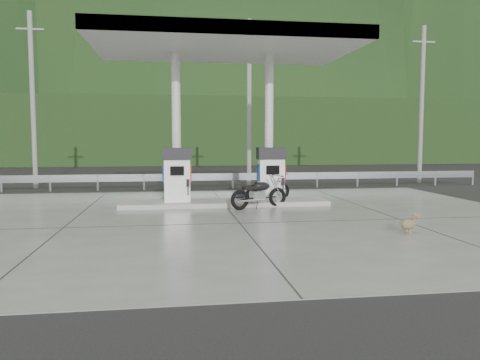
{
  "coord_description": "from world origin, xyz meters",
  "views": [
    {
      "loc": [
        -1.78,
        -13.15,
        2.23
      ],
      "look_at": [
        0.3,
        1.0,
        1.0
      ],
      "focal_mm": 35.0,
      "sensor_mm": 36.0,
      "label": 1
    }
  ],
  "objects": [
    {
      "name": "forested_hills",
      "position": [
        0.0,
        60.0,
        0.0
      ],
      "size": [
        100.0,
        40.0,
        140.0
      ],
      "primitive_type": null,
      "color": "black",
      "rests_on": "ground"
    },
    {
      "name": "utility_pole_a",
      "position": [
        -8.0,
        9.5,
        4.0
      ],
      "size": [
        0.22,
        0.22,
        8.0
      ],
      "primitive_type": "cylinder",
      "color": "gray",
      "rests_on": "ground"
    },
    {
      "name": "gas_pump_left",
      "position": [
        -1.6,
        2.5,
        1.07
      ],
      "size": [
        0.95,
        0.55,
        1.8
      ],
      "primitive_type": null,
      "color": "white",
      "rests_on": "pump_island"
    },
    {
      "name": "motorcycle_right",
      "position": [
        1.01,
        1.62,
        0.48
      ],
      "size": [
        2.03,
        1.26,
        0.92
      ],
      "primitive_type": null,
      "rotation": [
        0.0,
        0.0,
        0.36
      ],
      "color": "black",
      "rests_on": "forecourt_apron"
    },
    {
      "name": "canopy_roof",
      "position": [
        0.0,
        2.5,
        5.37
      ],
      "size": [
        8.5,
        5.0,
        0.4
      ],
      "primitive_type": "cube",
      "color": "silver",
      "rests_on": "canopy_column_left"
    },
    {
      "name": "motorcycle_left",
      "position": [
        1.72,
        3.55,
        0.45
      ],
      "size": [
        1.87,
        1.23,
        0.85
      ],
      "primitive_type": null,
      "rotation": [
        0.0,
        0.0,
        0.41
      ],
      "color": "black",
      "rests_on": "forecourt_apron"
    },
    {
      "name": "canopy_column_right",
      "position": [
        1.6,
        2.9,
        2.67
      ],
      "size": [
        0.3,
        0.3,
        5.0
      ],
      "primitive_type": "cylinder",
      "color": "silver",
      "rests_on": "pump_island"
    },
    {
      "name": "road",
      "position": [
        0.0,
        11.5,
        0.0
      ],
      "size": [
        60.0,
        7.0,
        0.01
      ],
      "primitive_type": "cube",
      "color": "black",
      "rests_on": "ground"
    },
    {
      "name": "utility_pole_b",
      "position": [
        2.0,
        9.5,
        4.0
      ],
      "size": [
        0.22,
        0.22,
        8.0
      ],
      "primitive_type": "cylinder",
      "color": "gray",
      "rests_on": "ground"
    },
    {
      "name": "gas_pump_right",
      "position": [
        1.6,
        2.5,
        1.07
      ],
      "size": [
        0.95,
        0.55,
        1.8
      ],
      "primitive_type": null,
      "color": "white",
      "rests_on": "pump_island"
    },
    {
      "name": "canopy_column_left",
      "position": [
        -1.6,
        2.9,
        2.67
      ],
      "size": [
        0.3,
        0.3,
        5.0
      ],
      "primitive_type": "cylinder",
      "color": "silver",
      "rests_on": "pump_island"
    },
    {
      "name": "duck",
      "position": [
        3.77,
        -2.9,
        0.22
      ],
      "size": [
        0.57,
        0.35,
        0.4
      ],
      "primitive_type": null,
      "rotation": [
        0.0,
        0.0,
        0.37
      ],
      "color": "brown",
      "rests_on": "forecourt_apron"
    },
    {
      "name": "pump_island",
      "position": [
        0.0,
        2.5,
        0.1
      ],
      "size": [
        7.0,
        1.4,
        0.15
      ],
      "primitive_type": "cube",
      "color": "gray",
      "rests_on": "forecourt_apron"
    },
    {
      "name": "utility_pole_c",
      "position": [
        11.0,
        9.5,
        4.0
      ],
      "size": [
        0.22,
        0.22,
        8.0
      ],
      "primitive_type": "cylinder",
      "color": "gray",
      "rests_on": "ground"
    },
    {
      "name": "forecourt_apron",
      "position": [
        0.0,
        0.0,
        0.01
      ],
      "size": [
        18.0,
        14.0,
        0.02
      ],
      "primitive_type": "cube",
      "color": "slate",
      "rests_on": "ground"
    },
    {
      "name": "guardrail",
      "position": [
        0.0,
        8.0,
        0.71
      ],
      "size": [
        26.0,
        0.16,
        1.42
      ],
      "primitive_type": null,
      "color": "gray",
      "rests_on": "ground"
    },
    {
      "name": "tree_band",
      "position": [
        0.0,
        30.0,
        3.0
      ],
      "size": [
        80.0,
        6.0,
        6.0
      ],
      "primitive_type": "cube",
      "color": "black",
      "rests_on": "ground"
    },
    {
      "name": "ground",
      "position": [
        0.0,
        0.0,
        0.0
      ],
      "size": [
        160.0,
        160.0,
        0.0
      ],
      "primitive_type": "plane",
      "color": "black",
      "rests_on": "ground"
    }
  ]
}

